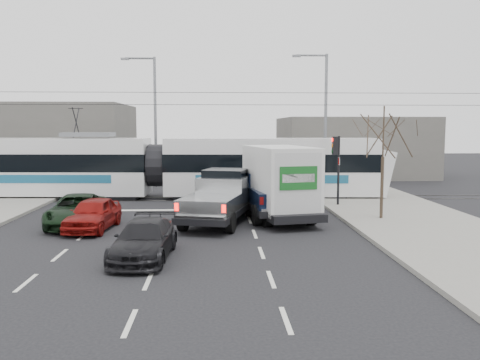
{
  "coord_description": "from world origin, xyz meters",
  "views": [
    {
      "loc": [
        0.18,
        -19.7,
        4.23
      ],
      "look_at": [
        1.28,
        3.41,
        1.8
      ],
      "focal_mm": 38.0,
      "sensor_mm": 36.0,
      "label": 1
    }
  ],
  "objects_px": {
    "green_car": "(78,210)",
    "street_lamp_near": "(323,113)",
    "traffic_signal": "(336,155)",
    "street_lamp_far": "(153,114)",
    "bare_tree": "(383,137)",
    "box_truck": "(276,183)",
    "navy_pickup": "(269,191)",
    "silver_pickup": "(222,196)",
    "dark_car": "(144,240)",
    "red_car": "(93,214)",
    "tram": "(156,167)"
  },
  "relations": [
    {
      "from": "street_lamp_far",
      "to": "silver_pickup",
      "type": "xyz_separation_m",
      "value": [
        4.61,
        -13.2,
        -3.98
      ]
    },
    {
      "from": "street_lamp_near",
      "to": "green_car",
      "type": "bearing_deg",
      "value": -137.72
    },
    {
      "from": "street_lamp_far",
      "to": "silver_pickup",
      "type": "relative_size",
      "value": 1.36
    },
    {
      "from": "street_lamp_near",
      "to": "box_truck",
      "type": "height_order",
      "value": "street_lamp_near"
    },
    {
      "from": "navy_pickup",
      "to": "dark_car",
      "type": "distance_m",
      "value": 8.97
    },
    {
      "from": "silver_pickup",
      "to": "navy_pickup",
      "type": "xyz_separation_m",
      "value": [
        2.25,
        1.19,
        0.06
      ]
    },
    {
      "from": "navy_pickup",
      "to": "silver_pickup",
      "type": "bearing_deg",
      "value": -157.81
    },
    {
      "from": "green_car",
      "to": "dark_car",
      "type": "height_order",
      "value": "green_car"
    },
    {
      "from": "traffic_signal",
      "to": "red_car",
      "type": "xyz_separation_m",
      "value": [
        -11.35,
        -5.32,
        -2.08
      ]
    },
    {
      "from": "bare_tree",
      "to": "traffic_signal",
      "type": "relative_size",
      "value": 1.39
    },
    {
      "from": "silver_pickup",
      "to": "navy_pickup",
      "type": "height_order",
      "value": "navy_pickup"
    },
    {
      "from": "traffic_signal",
      "to": "red_car",
      "type": "bearing_deg",
      "value": -154.91
    },
    {
      "from": "silver_pickup",
      "to": "red_car",
      "type": "xyz_separation_m",
      "value": [
        -5.3,
        -1.61,
        -0.47
      ]
    },
    {
      "from": "street_lamp_far",
      "to": "tram",
      "type": "height_order",
      "value": "street_lamp_far"
    },
    {
      "from": "street_lamp_far",
      "to": "street_lamp_near",
      "type": "bearing_deg",
      "value": -9.87
    },
    {
      "from": "box_truck",
      "to": "red_car",
      "type": "distance_m",
      "value": 8.17
    },
    {
      "from": "green_car",
      "to": "tram",
      "type": "bearing_deg",
      "value": 68.08
    },
    {
      "from": "street_lamp_near",
      "to": "box_truck",
      "type": "bearing_deg",
      "value": -112.32
    },
    {
      "from": "green_car",
      "to": "navy_pickup",
      "type": "bearing_deg",
      "value": 6.63
    },
    {
      "from": "street_lamp_far",
      "to": "navy_pickup",
      "type": "bearing_deg",
      "value": -60.26
    },
    {
      "from": "red_car",
      "to": "box_truck",
      "type": "bearing_deg",
      "value": 20.79
    },
    {
      "from": "traffic_signal",
      "to": "box_truck",
      "type": "height_order",
      "value": "traffic_signal"
    },
    {
      "from": "street_lamp_near",
      "to": "red_car",
      "type": "xyz_separation_m",
      "value": [
        -12.19,
        -12.82,
        -4.45
      ]
    },
    {
      "from": "tram",
      "to": "green_car",
      "type": "xyz_separation_m",
      "value": [
        -2.4,
        -8.38,
        -1.22
      ]
    },
    {
      "from": "green_car",
      "to": "dark_car",
      "type": "distance_m",
      "value": 6.72
    },
    {
      "from": "bare_tree",
      "to": "tram",
      "type": "relative_size",
      "value": 0.19
    },
    {
      "from": "traffic_signal",
      "to": "street_lamp_near",
      "type": "relative_size",
      "value": 0.4
    },
    {
      "from": "navy_pickup",
      "to": "box_truck",
      "type": "bearing_deg",
      "value": -73.7
    },
    {
      "from": "traffic_signal",
      "to": "street_lamp_near",
      "type": "xyz_separation_m",
      "value": [
        0.84,
        7.5,
        2.37
      ]
    },
    {
      "from": "green_car",
      "to": "traffic_signal",
      "type": "bearing_deg",
      "value": 13.82
    },
    {
      "from": "traffic_signal",
      "to": "street_lamp_near",
      "type": "bearing_deg",
      "value": 83.59
    },
    {
      "from": "dark_car",
      "to": "red_car",
      "type": "bearing_deg",
      "value": 123.99
    },
    {
      "from": "street_lamp_far",
      "to": "bare_tree",
      "type": "bearing_deg",
      "value": -48.88
    },
    {
      "from": "bare_tree",
      "to": "box_truck",
      "type": "distance_m",
      "value": 5.2
    },
    {
      "from": "navy_pickup",
      "to": "red_car",
      "type": "xyz_separation_m",
      "value": [
        -7.56,
        -2.8,
        -0.53
      ]
    },
    {
      "from": "street_lamp_near",
      "to": "street_lamp_far",
      "type": "relative_size",
      "value": 1.0
    },
    {
      "from": "street_lamp_far",
      "to": "navy_pickup",
      "type": "distance_m",
      "value": 14.38
    },
    {
      "from": "street_lamp_far",
      "to": "dark_car",
      "type": "xyz_separation_m",
      "value": [
        2.05,
        -19.55,
        -4.5
      ]
    },
    {
      "from": "bare_tree",
      "to": "street_lamp_near",
      "type": "bearing_deg",
      "value": 91.42
    },
    {
      "from": "silver_pickup",
      "to": "green_car",
      "type": "xyz_separation_m",
      "value": [
        -6.19,
        -0.69,
        -0.47
      ]
    },
    {
      "from": "bare_tree",
      "to": "dark_car",
      "type": "relative_size",
      "value": 1.18
    },
    {
      "from": "bare_tree",
      "to": "box_truck",
      "type": "bearing_deg",
      "value": 169.76
    },
    {
      "from": "box_truck",
      "to": "navy_pickup",
      "type": "xyz_separation_m",
      "value": [
        -0.26,
        0.65,
        -0.46
      ]
    },
    {
      "from": "traffic_signal",
      "to": "red_car",
      "type": "height_order",
      "value": "traffic_signal"
    },
    {
      "from": "green_car",
      "to": "street_lamp_near",
      "type": "bearing_deg",
      "value": 36.37
    },
    {
      "from": "dark_car",
      "to": "street_lamp_near",
      "type": "bearing_deg",
      "value": 65.62
    },
    {
      "from": "traffic_signal",
      "to": "dark_car",
      "type": "relative_size",
      "value": 0.85
    },
    {
      "from": "dark_car",
      "to": "traffic_signal",
      "type": "bearing_deg",
      "value": 53.34
    },
    {
      "from": "traffic_signal",
      "to": "street_lamp_far",
      "type": "bearing_deg",
      "value": 138.28
    },
    {
      "from": "street_lamp_near",
      "to": "dark_car",
      "type": "relative_size",
      "value": 2.13
    }
  ]
}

